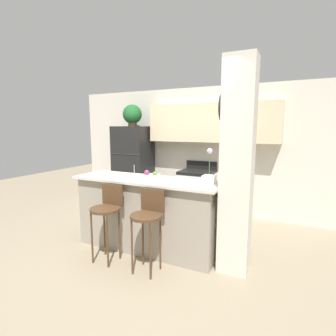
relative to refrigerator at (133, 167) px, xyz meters
The scene contains 12 objects.
ground_plane 2.31m from the refrigerator, 51.95° to the right, with size 14.00×14.00×0.00m, color gray.
wall_back 1.62m from the refrigerator, 11.33° to the left, with size 5.60×0.38×2.55m.
pillar_right 3.10m from the refrigerator, 33.41° to the right, with size 0.38×0.34×2.55m.
counter_bar 2.16m from the refrigerator, 51.95° to the right, with size 2.14×0.65×1.04m.
refrigerator is the anchor object (origin of this frame).
stove_range 1.52m from the refrigerator, ahead, with size 0.64×0.59×1.07m.
bar_stool_left 2.40m from the refrigerator, 65.10° to the right, with size 0.38×0.38×1.01m.
bar_stool_right 2.72m from the refrigerator, 53.23° to the right, with size 0.38×0.38×1.01m.
potted_plant_on_fridge 1.13m from the refrigerator, 120.11° to the left, with size 0.41×0.41×0.46m.
orchid_vase 2.75m from the refrigerator, 36.25° to the right, with size 0.16×0.16×0.45m.
fruit_bowl 2.13m from the refrigerator, 50.30° to the right, with size 0.29×0.29×0.12m.
trash_bin 0.94m from the refrigerator, 20.02° to the right, with size 0.28×0.28×0.38m.
Camera 1 is at (1.84, -3.11, 1.75)m, focal length 28.00 mm.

